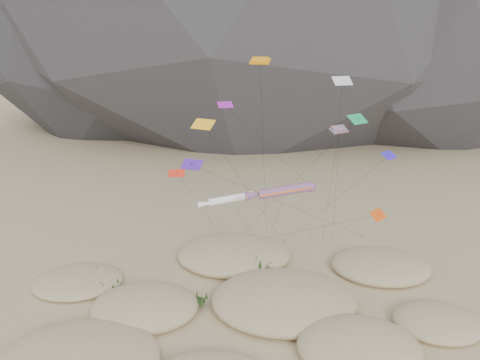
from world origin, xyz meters
The scene contains 9 objects.
ground centered at (0.00, 0.00, 0.00)m, with size 500.00×500.00×0.00m, color #CCB789.
dunes centered at (-2.70, 4.93, 0.69)m, with size 50.60×37.54×3.60m.
dune_grass centered at (-1.35, 4.53, 0.86)m, with size 42.85×30.07×1.56m.
kite_stakes centered at (2.16, 23.68, 0.15)m, with size 24.51×3.93×0.30m.
rainbow_tube_kite centered at (1.83, 9.87, 12.29)m, with size 8.27×15.95×13.22m.
white_tube_kite centered at (-4.40, 12.03, 10.57)m, with size 7.65×13.38×11.27m.
orange_parafoil centered at (-0.49, 16.63, 25.99)m, with size 3.20×11.16×26.81m.
multi_parafoil centered at (8.70, 13.65, 18.47)m, with size 2.57×11.01×19.13m.
delta_kites centered at (2.71, 11.50, 17.02)m, with size 26.66×17.84×24.75m.
Camera 1 is at (-3.82, -40.46, 28.72)m, focal length 35.00 mm.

